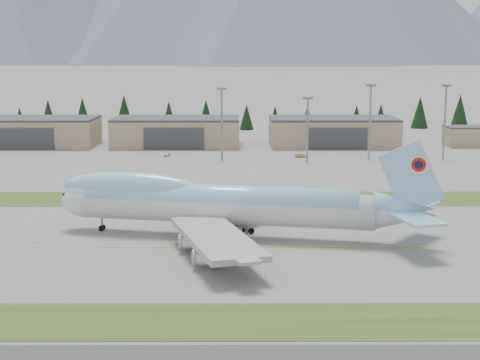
{
  "coord_description": "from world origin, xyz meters",
  "views": [
    {
      "loc": [
        8.53,
        -130.87,
        35.2
      ],
      "look_at": [
        8.98,
        25.88,
        8.0
      ],
      "focal_mm": 55.0,
      "sensor_mm": 36.0,
      "label": 1
    }
  ],
  "objects_px": {
    "hangar_left": "(33,132)",
    "service_vehicle_a": "(167,156)",
    "hangar_right": "(333,131)",
    "boeing_747_freighter": "(222,203)",
    "service_vehicle_b": "(301,157)",
    "service_vehicle_c": "(393,155)",
    "hangar_center": "(177,132)"
  },
  "relations": [
    {
      "from": "hangar_right",
      "to": "service_vehicle_a",
      "type": "relative_size",
      "value": 13.31
    },
    {
      "from": "boeing_747_freighter",
      "to": "hangar_left",
      "type": "relative_size",
      "value": 1.58
    },
    {
      "from": "service_vehicle_a",
      "to": "hangar_center",
      "type": "bearing_deg",
      "value": 100.73
    },
    {
      "from": "hangar_right",
      "to": "service_vehicle_c",
      "type": "height_order",
      "value": "hangar_right"
    },
    {
      "from": "hangar_left",
      "to": "hangar_center",
      "type": "height_order",
      "value": "same"
    },
    {
      "from": "service_vehicle_c",
      "to": "hangar_center",
      "type": "bearing_deg",
      "value": 149.27
    },
    {
      "from": "hangar_right",
      "to": "boeing_747_freighter",
      "type": "bearing_deg",
      "value": -105.56
    },
    {
      "from": "hangar_right",
      "to": "service_vehicle_a",
      "type": "bearing_deg",
      "value": -154.17
    },
    {
      "from": "boeing_747_freighter",
      "to": "service_vehicle_c",
      "type": "distance_m",
      "value": 127.81
    },
    {
      "from": "service_vehicle_b",
      "to": "service_vehicle_c",
      "type": "bearing_deg",
      "value": -77.44
    },
    {
      "from": "service_vehicle_b",
      "to": "boeing_747_freighter",
      "type": "bearing_deg",
      "value": 171.6
    },
    {
      "from": "hangar_left",
      "to": "service_vehicle_a",
      "type": "height_order",
      "value": "hangar_left"
    },
    {
      "from": "boeing_747_freighter",
      "to": "hangar_center",
      "type": "relative_size",
      "value": 1.58
    },
    {
      "from": "service_vehicle_b",
      "to": "service_vehicle_c",
      "type": "relative_size",
      "value": 0.89
    },
    {
      "from": "boeing_747_freighter",
      "to": "service_vehicle_a",
      "type": "relative_size",
      "value": 20.98
    },
    {
      "from": "boeing_747_freighter",
      "to": "service_vehicle_b",
      "type": "xyz_separation_m",
      "value": [
        24.52,
        109.33,
        -6.54
      ]
    },
    {
      "from": "service_vehicle_a",
      "to": "hangar_right",
      "type": "bearing_deg",
      "value": 38.34
    },
    {
      "from": "hangar_left",
      "to": "hangar_center",
      "type": "xyz_separation_m",
      "value": [
        55.0,
        0.0,
        0.0
      ]
    },
    {
      "from": "hangar_right",
      "to": "service_vehicle_b",
      "type": "bearing_deg",
      "value": -114.68
    },
    {
      "from": "hangar_center",
      "to": "service_vehicle_c",
      "type": "relative_size",
      "value": 10.39
    },
    {
      "from": "service_vehicle_a",
      "to": "service_vehicle_b",
      "type": "relative_size",
      "value": 0.88
    },
    {
      "from": "hangar_center",
      "to": "service_vehicle_c",
      "type": "height_order",
      "value": "hangar_center"
    },
    {
      "from": "service_vehicle_a",
      "to": "service_vehicle_b",
      "type": "xyz_separation_m",
      "value": [
        45.86,
        -3.27,
        0.0
      ]
    },
    {
      "from": "hangar_left",
      "to": "service_vehicle_a",
      "type": "relative_size",
      "value": 13.31
    },
    {
      "from": "hangar_left",
      "to": "service_vehicle_c",
      "type": "distance_m",
      "value": 135.65
    },
    {
      "from": "service_vehicle_b",
      "to": "service_vehicle_a",
      "type": "bearing_deg",
      "value": 90.16
    },
    {
      "from": "hangar_center",
      "to": "service_vehicle_c",
      "type": "bearing_deg",
      "value": -19.82
    },
    {
      "from": "hangar_left",
      "to": "hangar_center",
      "type": "bearing_deg",
      "value": 0.0
    },
    {
      "from": "boeing_747_freighter",
      "to": "hangar_right",
      "type": "xyz_separation_m",
      "value": [
        39.57,
        142.09,
        -1.16
      ]
    },
    {
      "from": "boeing_747_freighter",
      "to": "service_vehicle_b",
      "type": "height_order",
      "value": "boeing_747_freighter"
    },
    {
      "from": "hangar_center",
      "to": "service_vehicle_c",
      "type": "distance_m",
      "value": 82.69
    },
    {
      "from": "hangar_left",
      "to": "service_vehicle_c",
      "type": "height_order",
      "value": "hangar_left"
    }
  ]
}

